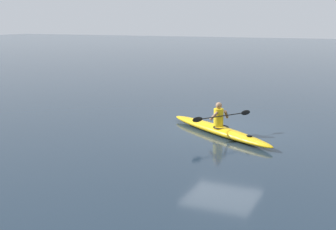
# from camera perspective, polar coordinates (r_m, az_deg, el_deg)

# --- Properties ---
(ground_plane) EXTENTS (160.00, 160.00, 0.00)m
(ground_plane) POSITION_cam_1_polar(r_m,az_deg,el_deg) (15.65, 7.10, -1.87)
(ground_plane) COLOR #1E2D3D
(kayak) EXTENTS (4.51, 3.23, 0.29)m
(kayak) POSITION_cam_1_polar(r_m,az_deg,el_deg) (14.98, 6.43, -1.90)
(kayak) COLOR #EAB214
(kayak) RESTS_ON ground
(kayaker) EXTENTS (1.36, 2.04, 0.79)m
(kayaker) POSITION_cam_1_polar(r_m,az_deg,el_deg) (14.86, 6.52, -0.08)
(kayaker) COLOR yellow
(kayaker) RESTS_ON kayak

